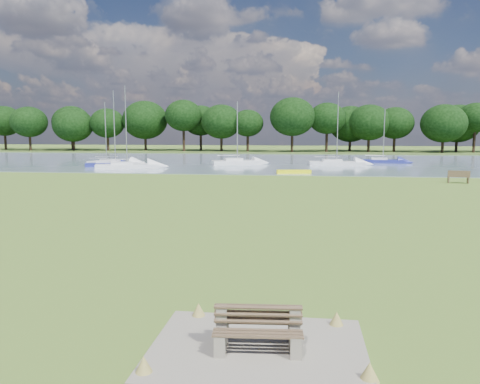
# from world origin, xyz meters

# --- Properties ---
(ground) EXTENTS (220.00, 220.00, 0.00)m
(ground) POSITION_xyz_m (0.00, 0.00, 0.00)
(ground) COLOR olive
(river) EXTENTS (220.00, 40.00, 0.10)m
(river) POSITION_xyz_m (0.00, 42.00, 0.00)
(river) COLOR gray
(river) RESTS_ON ground
(far_bank) EXTENTS (220.00, 20.00, 0.40)m
(far_bank) POSITION_xyz_m (0.00, 72.00, 0.00)
(far_bank) COLOR #4C6626
(far_bank) RESTS_ON ground
(concrete_pad) EXTENTS (4.20, 3.20, 0.10)m
(concrete_pad) POSITION_xyz_m (0.00, -14.00, 0.05)
(concrete_pad) COLOR gray
(concrete_pad) RESTS_ON ground
(bench_pair) EXTENTS (1.78, 1.14, 0.92)m
(bench_pair) POSITION_xyz_m (0.00, -14.00, 0.47)
(bench_pair) COLOR gray
(bench_pair) RESTS_ON concrete_pad
(riverbank_bench) EXTENTS (1.75, 0.76, 1.05)m
(riverbank_bench) POSITION_xyz_m (13.50, 17.51, 0.53)
(riverbank_bench) COLOR brown
(riverbank_bench) RESTS_ON ground
(kayak) EXTENTS (3.49, 1.44, 0.34)m
(kayak) POSITION_xyz_m (-0.04, 24.00, 0.22)
(kayak) COLOR #FAFA0B
(kayak) RESTS_ON river
(tree_line) EXTENTS (124.05, 8.45, 10.23)m
(tree_line) POSITION_xyz_m (-9.41, 68.00, 6.10)
(tree_line) COLOR black
(tree_line) RESTS_ON far_bank
(sailboat_0) EXTENTS (5.06, 3.32, 7.50)m
(sailboat_0) POSITION_xyz_m (-22.20, 29.97, 0.48)
(sailboat_0) COLOR navy
(sailboat_0) RESTS_ON river
(sailboat_1) EXTENTS (5.79, 2.20, 7.03)m
(sailboat_1) POSITION_xyz_m (11.15, 40.27, 0.46)
(sailboat_1) COLOR navy
(sailboat_1) RESTS_ON river
(sailboat_2) EXTENTS (7.15, 4.25, 9.13)m
(sailboat_2) POSITION_xyz_m (-18.84, 27.71, 0.49)
(sailboat_2) COLOR silver
(sailboat_2) RESTS_ON river
(sailboat_3) EXTENTS (6.93, 2.70, 8.97)m
(sailboat_3) POSITION_xyz_m (-21.71, 31.36, 0.51)
(sailboat_3) COLOR silver
(sailboat_3) RESTS_ON river
(sailboat_4) EXTENTS (6.46, 4.03, 7.73)m
(sailboat_4) POSITION_xyz_m (-7.28, 34.74, 0.54)
(sailboat_4) COLOR silver
(sailboat_4) RESTS_ON river
(sailboat_5) EXTENTS (6.71, 2.23, 8.89)m
(sailboat_5) POSITION_xyz_m (4.87, 35.50, 0.49)
(sailboat_5) COLOR silver
(sailboat_5) RESTS_ON river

